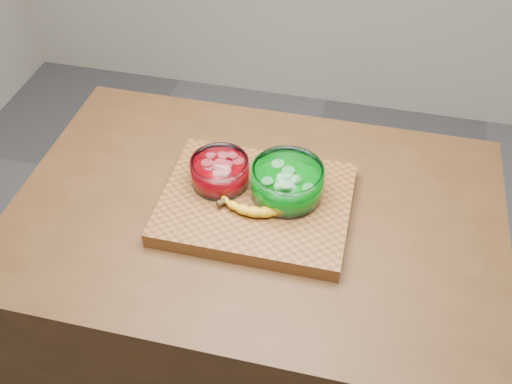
# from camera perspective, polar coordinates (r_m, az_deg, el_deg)

# --- Properties ---
(ground) EXTENTS (3.50, 3.50, 0.00)m
(ground) POSITION_cam_1_polar(r_m,az_deg,el_deg) (2.14, -0.00, -18.49)
(ground) COLOR #515156
(ground) RESTS_ON ground
(counter) EXTENTS (1.20, 0.80, 0.90)m
(counter) POSITION_cam_1_polar(r_m,az_deg,el_deg) (1.75, -0.00, -11.90)
(counter) COLOR #462B15
(counter) RESTS_ON ground
(cutting_board) EXTENTS (0.45, 0.35, 0.04)m
(cutting_board) POSITION_cam_1_polar(r_m,az_deg,el_deg) (1.38, -0.00, -1.17)
(cutting_board) COLOR brown
(cutting_board) RESTS_ON counter
(bowl_red) EXTENTS (0.14, 0.14, 0.07)m
(bowl_red) POSITION_cam_1_polar(r_m,az_deg,el_deg) (1.39, -3.61, 2.05)
(bowl_red) COLOR white
(bowl_red) RESTS_ON cutting_board
(bowl_green) EXTENTS (0.17, 0.17, 0.08)m
(bowl_green) POSITION_cam_1_polar(r_m,az_deg,el_deg) (1.35, 3.14, 0.98)
(bowl_green) COLOR white
(bowl_green) RESTS_ON cutting_board
(banana) EXTENTS (0.22, 0.14, 0.03)m
(banana) POSITION_cam_1_polar(r_m,az_deg,el_deg) (1.34, 0.64, -0.80)
(banana) COLOR gold
(banana) RESTS_ON cutting_board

